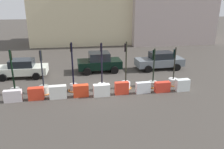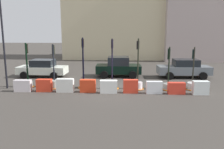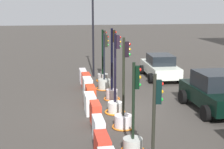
# 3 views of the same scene
# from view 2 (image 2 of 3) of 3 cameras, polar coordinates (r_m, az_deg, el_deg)

# --- Properties ---
(ground_plane) EXTENTS (120.00, 120.00, 0.00)m
(ground_plane) POSITION_cam_2_polar(r_m,az_deg,el_deg) (16.57, -0.46, -3.56)
(ground_plane) COLOR #3E3934
(traffic_light_0) EXTENTS (0.85, 0.85, 3.23)m
(traffic_light_0) POSITION_cam_2_polar(r_m,az_deg,el_deg) (18.09, -19.94, -1.22)
(traffic_light_0) COLOR #AAA8A4
(traffic_light_0) RESTS_ON ground_plane
(traffic_light_1) EXTENTS (0.98, 0.98, 3.16)m
(traffic_light_1) POSITION_cam_2_polar(r_m,az_deg,el_deg) (17.27, -13.97, -1.71)
(traffic_light_1) COLOR #AEB1A7
(traffic_light_1) RESTS_ON ground_plane
(traffic_light_2) EXTENTS (0.84, 0.84, 3.61)m
(traffic_light_2) POSITION_cam_2_polar(r_m,az_deg,el_deg) (16.85, -7.02, -1.26)
(traffic_light_2) COLOR #BBACAC
(traffic_light_2) RESTS_ON ground_plane
(traffic_light_3) EXTENTS (0.94, 0.94, 3.55)m
(traffic_light_3) POSITION_cam_2_polar(r_m,az_deg,el_deg) (16.47, 0.04, -1.77)
(traffic_light_3) COLOR silver
(traffic_light_3) RESTS_ON ground_plane
(traffic_light_4) EXTENTS (0.89, 0.89, 3.57)m
(traffic_light_4) POSITION_cam_2_polar(r_m,az_deg,el_deg) (16.51, 6.31, -1.75)
(traffic_light_4) COLOR silver
(traffic_light_4) RESTS_ON ground_plane
(traffic_light_5) EXTENTS (0.81, 0.81, 3.00)m
(traffic_light_5) POSITION_cam_2_polar(r_m,az_deg,el_deg) (16.70, 13.61, -1.99)
(traffic_light_5) COLOR #B0B4AC
(traffic_light_5) RESTS_ON ground_plane
(traffic_light_6) EXTENTS (0.94, 0.94, 2.99)m
(traffic_light_6) POSITION_cam_2_polar(r_m,az_deg,el_deg) (17.29, 19.13, -2.07)
(traffic_light_6) COLOR silver
(traffic_light_6) RESTS_ON ground_plane
(construction_barrier_0) EXTENTS (1.15, 0.43, 0.80)m
(construction_barrier_0) POSITION_cam_2_polar(r_m,az_deg,el_deg) (16.93, -21.07, -2.60)
(construction_barrier_0) COLOR silver
(construction_barrier_0) RESTS_ON ground_plane
(construction_barrier_1) EXTENTS (1.03, 0.49, 0.85)m
(construction_barrier_1) POSITION_cam_2_polar(r_m,az_deg,el_deg) (16.46, -16.31, -2.58)
(construction_barrier_1) COLOR red
(construction_barrier_1) RESTS_ON ground_plane
(construction_barrier_2) EXTENTS (1.17, 0.49, 0.91)m
(construction_barrier_2) POSITION_cam_2_polar(r_m,az_deg,el_deg) (16.01, -11.45, -2.62)
(construction_barrier_2) COLOR silver
(construction_barrier_2) RESTS_ON ground_plane
(construction_barrier_3) EXTENTS (1.06, 0.47, 0.86)m
(construction_barrier_3) POSITION_cam_2_polar(r_m,az_deg,el_deg) (15.73, -5.95, -2.79)
(construction_barrier_3) COLOR red
(construction_barrier_3) RESTS_ON ground_plane
(construction_barrier_4) EXTENTS (1.15, 0.48, 0.86)m
(construction_barrier_4) POSITION_cam_2_polar(r_m,az_deg,el_deg) (15.42, -0.80, -3.01)
(construction_barrier_4) COLOR white
(construction_barrier_4) RESTS_ON ground_plane
(construction_barrier_5) EXTENTS (0.99, 0.40, 0.90)m
(construction_barrier_5) POSITION_cam_2_polar(r_m,az_deg,el_deg) (15.49, 4.58, -2.90)
(construction_barrier_5) COLOR red
(construction_barrier_5) RESTS_ON ground_plane
(construction_barrier_6) EXTENTS (1.06, 0.40, 0.82)m
(construction_barrier_6) POSITION_cam_2_polar(r_m,az_deg,el_deg) (15.57, 10.34, -3.14)
(construction_barrier_6) COLOR white
(construction_barrier_6) RESTS_ON ground_plane
(construction_barrier_7) EXTENTS (1.12, 0.46, 0.77)m
(construction_barrier_7) POSITION_cam_2_polar(r_m,az_deg,el_deg) (15.78, 15.54, -3.27)
(construction_barrier_7) COLOR red
(construction_barrier_7) RESTS_ON ground_plane
(construction_barrier_8) EXTENTS (1.02, 0.50, 0.89)m
(construction_barrier_8) POSITION_cam_2_polar(r_m,az_deg,el_deg) (16.15, 20.92, -3.06)
(construction_barrier_8) COLOR white
(construction_barrier_8) RESTS_ON ground_plane
(car_black_sedan) EXTENTS (4.03, 2.37, 1.79)m
(car_black_sedan) POSITION_cam_2_polar(r_m,az_deg,el_deg) (20.84, 1.59, 1.87)
(car_black_sedan) COLOR black
(car_black_sedan) RESTS_ON ground_plane
(car_white_van) EXTENTS (4.32, 2.17, 1.56)m
(car_white_van) POSITION_cam_2_polar(r_m,az_deg,el_deg) (21.59, -16.67, 1.45)
(car_white_van) COLOR silver
(car_white_van) RESTS_ON ground_plane
(car_grey_saloon) EXTENTS (4.59, 2.23, 1.63)m
(car_grey_saloon) POSITION_cam_2_polar(r_m,az_deg,el_deg) (21.31, 17.31, 1.42)
(car_grey_saloon) COLOR slate
(car_grey_saloon) RESTS_ON ground_plane
(building_corner_block) EXTENTS (12.66, 9.46, 14.68)m
(building_corner_block) POSITION_cam_2_polar(r_m,az_deg,el_deg) (36.99, 21.95, 15.09)
(building_corner_block) COLOR #B5A4A0
(building_corner_block) RESTS_ON ground_plane
(street_lamp_post) EXTENTS (0.36, 0.36, 7.00)m
(street_lamp_post) POSITION_cam_2_polar(r_m,az_deg,el_deg) (17.91, -25.41, 10.64)
(street_lamp_post) COLOR black
(street_lamp_post) RESTS_ON ground_plane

